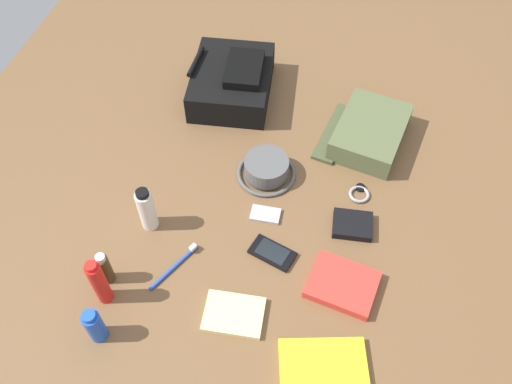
# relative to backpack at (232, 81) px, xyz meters

# --- Properties ---
(ground_plane) EXTENTS (2.64, 2.02, 0.02)m
(ground_plane) POSITION_rel_backpack_xyz_m (-0.41, -0.19, -0.07)
(ground_plane) COLOR brown
(ground_plane) RESTS_ON ground
(backpack) EXTENTS (0.35, 0.29, 0.13)m
(backpack) POSITION_rel_backpack_xyz_m (0.00, 0.00, 0.00)
(backpack) COLOR black
(backpack) RESTS_ON ground_plane
(toiletry_pouch) EXTENTS (0.30, 0.28, 0.08)m
(toiletry_pouch) POSITION_rel_backpack_xyz_m (-0.10, -0.47, -0.02)
(toiletry_pouch) COLOR #56603D
(toiletry_pouch) RESTS_ON ground_plane
(bucket_hat) EXTENTS (0.18, 0.18, 0.06)m
(bucket_hat) POSITION_rel_backpack_xyz_m (-0.31, -0.19, -0.03)
(bucket_hat) COLOR #565656
(bucket_hat) RESTS_ON ground_plane
(deodorant_spray) EXTENTS (0.04, 0.04, 0.12)m
(deodorant_spray) POSITION_rel_backpack_xyz_m (-0.91, 0.08, 0.00)
(deodorant_spray) COLOR blue
(deodorant_spray) RESTS_ON ground_plane
(sunscreen_spray) EXTENTS (0.04, 0.04, 0.17)m
(sunscreen_spray) POSITION_rel_backpack_xyz_m (-0.81, 0.11, 0.03)
(sunscreen_spray) COLOR red
(sunscreen_spray) RESTS_ON ground_plane
(cologne_bottle) EXTENTS (0.03, 0.03, 0.12)m
(cologne_bottle) POSITION_rel_backpack_xyz_m (-0.76, 0.12, -0.00)
(cologne_bottle) COLOR #473319
(cologne_bottle) RESTS_ON ground_plane
(toothpaste_tube) EXTENTS (0.05, 0.05, 0.15)m
(toothpaste_tube) POSITION_rel_backpack_xyz_m (-0.57, 0.08, 0.02)
(toothpaste_tube) COLOR white
(toothpaste_tube) RESTS_ON ground_plane
(paperback_novel) EXTENTS (0.18, 0.24, 0.02)m
(paperback_novel) POSITION_rel_backpack_xyz_m (-0.85, -0.47, -0.05)
(paperback_novel) COLOR yellow
(paperback_novel) RESTS_ON ground_plane
(travel_guidebook) EXTENTS (0.16, 0.19, 0.03)m
(travel_guidebook) POSITION_rel_backpack_xyz_m (-0.63, -0.48, -0.04)
(travel_guidebook) COLOR red
(travel_guidebook) RESTS_ON ground_plane
(cell_phone) EXTENTS (0.10, 0.13, 0.01)m
(cell_phone) POSITION_rel_backpack_xyz_m (-0.58, -0.28, -0.05)
(cell_phone) COLOR black
(cell_phone) RESTS_ON ground_plane
(media_player) EXTENTS (0.06, 0.09, 0.01)m
(media_player) POSITION_rel_backpack_xyz_m (-0.46, -0.23, -0.05)
(media_player) COLOR #B7B7BC
(media_player) RESTS_ON ground_plane
(wristwatch) EXTENTS (0.07, 0.06, 0.01)m
(wristwatch) POSITION_rel_backpack_xyz_m (-0.32, -0.48, -0.05)
(wristwatch) COLOR #99999E
(wristwatch) RESTS_ON ground_plane
(toothbrush) EXTENTS (0.16, 0.09, 0.02)m
(toothbrush) POSITION_rel_backpack_xyz_m (-0.68, -0.04, -0.05)
(toothbrush) COLOR blue
(toothbrush) RESTS_ON ground_plane
(wallet) EXTENTS (0.10, 0.12, 0.02)m
(wallet) POSITION_rel_backpack_xyz_m (-0.44, -0.47, -0.04)
(wallet) COLOR black
(wallet) RESTS_ON ground_plane
(notepad) EXTENTS (0.12, 0.16, 0.02)m
(notepad) POSITION_rel_backpack_xyz_m (-0.78, -0.22, -0.05)
(notepad) COLOR beige
(notepad) RESTS_ON ground_plane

